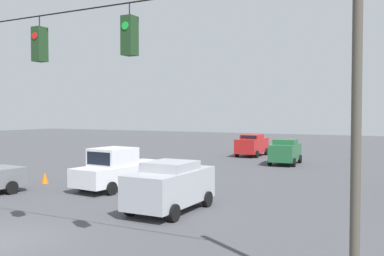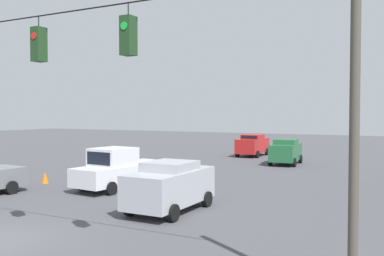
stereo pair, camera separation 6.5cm
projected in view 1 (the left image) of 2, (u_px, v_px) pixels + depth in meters
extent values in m
cylinder|color=#4C473D|center=(356.00, 123.00, 8.45)|extent=(0.20, 0.20, 7.38)
cylinder|color=black|center=(2.00, 21.00, 13.13)|extent=(20.56, 0.04, 0.04)
cube|color=#1E3D1E|center=(130.00, 36.00, 10.92)|extent=(0.32, 0.36, 1.00)
cylinder|color=black|center=(129.00, 9.00, 10.90)|extent=(0.03, 0.03, 0.34)
cylinder|color=green|center=(125.00, 26.00, 10.75)|extent=(0.20, 0.02, 0.20)
cube|color=#1E3D1E|center=(40.00, 44.00, 12.41)|extent=(0.32, 0.36, 1.00)
cylinder|color=black|center=(39.00, 22.00, 12.39)|extent=(0.03, 0.03, 0.32)
cylinder|color=red|center=(34.00, 36.00, 12.23)|extent=(0.20, 0.02, 0.20)
cube|color=#236038|center=(285.00, 152.00, 32.32)|extent=(2.02, 4.05, 1.22)
cube|color=#236038|center=(285.00, 142.00, 32.29)|extent=(1.73, 1.84, 0.36)
cube|color=black|center=(288.00, 141.00, 33.10)|extent=(1.40, 0.12, 0.25)
cylinder|color=black|center=(300.00, 159.00, 33.16)|extent=(0.26, 0.65, 0.64)
cylinder|color=black|center=(277.00, 158.00, 33.87)|extent=(0.26, 0.65, 0.64)
cylinder|color=black|center=(294.00, 162.00, 30.82)|extent=(0.26, 0.65, 0.64)
cylinder|color=black|center=(270.00, 161.00, 31.52)|extent=(0.26, 0.65, 0.64)
cube|color=red|center=(252.00, 146.00, 38.59)|extent=(1.88, 4.29, 1.27)
cube|color=red|center=(252.00, 137.00, 38.57)|extent=(1.70, 1.90, 0.36)
cube|color=black|center=(248.00, 137.00, 37.72)|extent=(1.46, 0.04, 0.25)
cylinder|color=black|center=(237.00, 153.00, 37.80)|extent=(0.23, 0.64, 0.64)
cylinder|color=black|center=(257.00, 154.00, 36.97)|extent=(0.23, 0.64, 0.64)
cylinder|color=black|center=(248.00, 151.00, 40.26)|extent=(0.23, 0.64, 0.64)
cylinder|color=black|center=(266.00, 152.00, 39.43)|extent=(0.23, 0.64, 0.64)
cube|color=#A8AAB2|center=(171.00, 187.00, 16.88)|extent=(1.90, 4.29, 1.29)
cube|color=#A8AAB2|center=(171.00, 166.00, 16.85)|extent=(1.74, 1.89, 0.36)
cube|color=black|center=(182.00, 164.00, 17.69)|extent=(1.51, 0.03, 0.25)
cylinder|color=black|center=(207.00, 199.00, 17.70)|extent=(0.22, 0.64, 0.64)
cylinder|color=black|center=(168.00, 195.00, 18.57)|extent=(0.22, 0.64, 0.64)
cylinder|color=black|center=(174.00, 213.00, 15.23)|extent=(0.22, 0.64, 0.64)
cylinder|color=black|center=(130.00, 208.00, 16.11)|extent=(0.22, 0.64, 0.64)
cube|color=silver|center=(122.00, 173.00, 22.23)|extent=(2.48, 5.74, 0.90)
cube|color=silver|center=(113.00, 157.00, 21.64)|extent=(1.97, 2.17, 0.90)
cube|color=black|center=(98.00, 159.00, 20.79)|extent=(1.54, 0.17, 0.63)
cylinder|color=black|center=(83.00, 185.00, 21.26)|extent=(0.28, 0.66, 0.64)
cylinder|color=black|center=(111.00, 188.00, 20.20)|extent=(0.28, 0.66, 0.64)
cylinder|color=black|center=(131.00, 176.00, 24.29)|extent=(0.28, 0.66, 0.64)
cylinder|color=black|center=(158.00, 179.00, 23.22)|extent=(0.28, 0.66, 0.64)
cylinder|color=black|center=(11.00, 188.00, 20.41)|extent=(0.25, 0.65, 0.64)
cone|color=orange|center=(10.00, 184.00, 21.56)|extent=(0.39, 0.39, 0.62)
cone|color=orange|center=(45.00, 178.00, 23.61)|extent=(0.39, 0.39, 0.62)
cone|color=orange|center=(78.00, 171.00, 26.12)|extent=(0.39, 0.39, 0.62)
cone|color=orange|center=(103.00, 168.00, 28.01)|extent=(0.39, 0.39, 0.62)
cone|color=orange|center=(125.00, 164.00, 30.25)|extent=(0.39, 0.39, 0.62)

